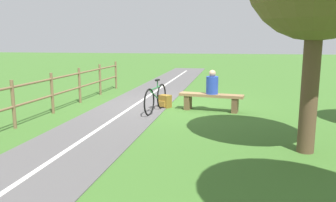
{
  "coord_description": "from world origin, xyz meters",
  "views": [
    {
      "loc": [
        -1.7,
        10.42,
        2.07
      ],
      "look_at": [
        -0.52,
        3.51,
        0.79
      ],
      "focal_mm": 36.12,
      "sensor_mm": 36.0,
      "label": 1
    }
  ],
  "objects_px": {
    "person_seated": "(212,84)",
    "backpack": "(165,101)",
    "bench": "(211,99)",
    "bicycle": "(156,98)"
  },
  "relations": [
    {
      "from": "bench",
      "to": "backpack",
      "type": "height_order",
      "value": "bench"
    },
    {
      "from": "bench",
      "to": "bicycle",
      "type": "relative_size",
      "value": 1.07
    },
    {
      "from": "person_seated",
      "to": "bicycle",
      "type": "xyz_separation_m",
      "value": [
        1.59,
        0.41,
        -0.4
      ]
    },
    {
      "from": "bench",
      "to": "bicycle",
      "type": "height_order",
      "value": "bicycle"
    },
    {
      "from": "person_seated",
      "to": "bicycle",
      "type": "relative_size",
      "value": 0.39
    },
    {
      "from": "bench",
      "to": "backpack",
      "type": "bearing_deg",
      "value": -0.49
    },
    {
      "from": "bench",
      "to": "bicycle",
      "type": "distance_m",
      "value": 1.62
    },
    {
      "from": "bicycle",
      "to": "person_seated",
      "type": "bearing_deg",
      "value": 112.72
    },
    {
      "from": "bicycle",
      "to": "backpack",
      "type": "xyz_separation_m",
      "value": [
        -0.15,
        -0.67,
        -0.21
      ]
    },
    {
      "from": "person_seated",
      "to": "backpack",
      "type": "distance_m",
      "value": 1.59
    }
  ]
}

